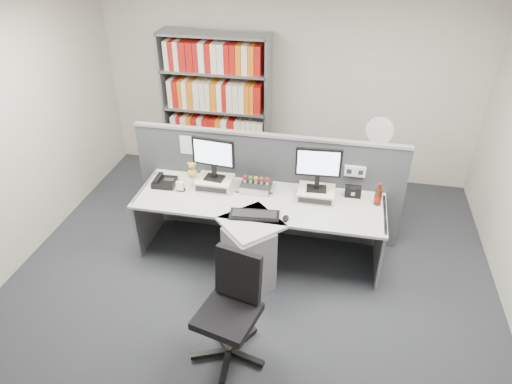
% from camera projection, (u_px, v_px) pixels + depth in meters
% --- Properties ---
extents(ground, '(5.50, 5.50, 0.00)m').
position_uv_depth(ground, '(243.00, 306.00, 4.54)').
color(ground, '#31343A').
rests_on(ground, ground).
extents(room_shell, '(5.04, 5.54, 2.72)m').
position_uv_depth(room_shell, '(239.00, 141.00, 3.58)').
color(room_shell, beige).
rests_on(room_shell, ground).
extents(partition, '(3.00, 0.08, 1.27)m').
position_uv_depth(partition, '(267.00, 184.00, 5.22)').
color(partition, '#404248').
rests_on(partition, ground).
extents(desk, '(2.60, 1.20, 0.72)m').
position_uv_depth(desk, '(255.00, 233.00, 4.79)').
color(desk, '#B9BAB3').
rests_on(desk, ground).
extents(monitor_riser_left, '(0.38, 0.31, 0.10)m').
position_uv_depth(monitor_riser_left, '(215.00, 183.00, 5.02)').
color(monitor_riser_left, beige).
rests_on(monitor_riser_left, desk).
extents(monitor_riser_right, '(0.38, 0.31, 0.10)m').
position_uv_depth(monitor_riser_right, '(316.00, 194.00, 4.84)').
color(monitor_riser_right, beige).
rests_on(monitor_riser_right, desk).
extents(monitor_left, '(0.46, 0.17, 0.47)m').
position_uv_depth(monitor_left, '(213.00, 156.00, 4.85)').
color(monitor_left, black).
rests_on(monitor_left, monitor_riser_left).
extents(monitor_right, '(0.47, 0.16, 0.47)m').
position_uv_depth(monitor_right, '(318.00, 166.00, 4.66)').
color(monitor_right, black).
rests_on(monitor_right, monitor_riser_right).
extents(desktop_pc, '(0.31, 0.28, 0.08)m').
position_uv_depth(desktop_pc, '(256.00, 186.00, 4.98)').
color(desktop_pc, black).
rests_on(desktop_pc, desk).
extents(figurines, '(0.29, 0.05, 0.09)m').
position_uv_depth(figurines, '(256.00, 179.00, 4.92)').
color(figurines, beige).
rests_on(figurines, desktop_pc).
extents(keyboard, '(0.51, 0.23, 0.03)m').
position_uv_depth(keyboard, '(254.00, 215.00, 4.57)').
color(keyboard, black).
rests_on(keyboard, desk).
extents(mouse, '(0.06, 0.10, 0.04)m').
position_uv_depth(mouse, '(286.00, 218.00, 4.52)').
color(mouse, black).
rests_on(mouse, desk).
extents(desk_phone, '(0.25, 0.23, 0.10)m').
position_uv_depth(desk_phone, '(164.00, 182.00, 5.06)').
color(desk_phone, black).
rests_on(desk_phone, desk).
extents(desk_calendar, '(0.09, 0.07, 0.11)m').
position_uv_depth(desk_calendar, '(180.00, 187.00, 4.96)').
color(desk_calendar, black).
rests_on(desk_calendar, desk).
extents(plush_toy, '(0.11, 0.11, 0.19)m').
position_uv_depth(plush_toy, '(192.00, 171.00, 4.97)').
color(plush_toy, '#AA9338').
rests_on(plush_toy, monitor_riser_left).
extents(speaker, '(0.17, 0.09, 0.11)m').
position_uv_depth(speaker, '(353.00, 192.00, 4.86)').
color(speaker, black).
rests_on(speaker, desk).
extents(cola_bottle, '(0.08, 0.08, 0.25)m').
position_uv_depth(cola_bottle, '(378.00, 197.00, 4.71)').
color(cola_bottle, '#3F190A').
rests_on(cola_bottle, desk).
extents(shelving_unit, '(1.41, 0.40, 2.00)m').
position_uv_depth(shelving_unit, '(217.00, 111.00, 6.19)').
color(shelving_unit, gray).
rests_on(shelving_unit, ground).
extents(filing_cabinet, '(0.45, 0.61, 0.70)m').
position_uv_depth(filing_cabinet, '(371.00, 184.00, 5.80)').
color(filing_cabinet, gray).
rests_on(filing_cabinet, ground).
extents(desk_fan, '(0.33, 0.20, 0.56)m').
position_uv_depth(desk_fan, '(379.00, 133.00, 5.42)').
color(desk_fan, white).
rests_on(desk_fan, filing_cabinet).
extents(office_chair, '(0.65, 0.64, 0.98)m').
position_uv_depth(office_chair, '(232.00, 306.00, 3.84)').
color(office_chair, silver).
rests_on(office_chair, ground).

